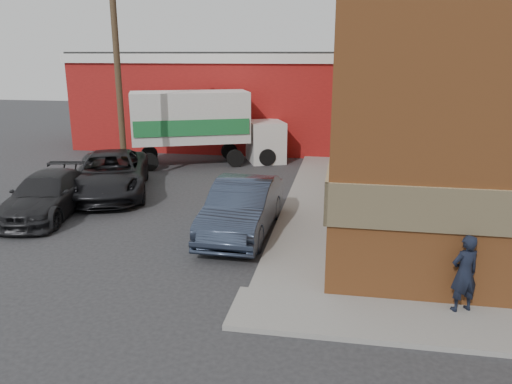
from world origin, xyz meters
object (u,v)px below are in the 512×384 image
at_px(warehouse, 220,98).
at_px(sedan, 242,208).
at_px(suv_b, 47,195).
at_px(utility_pole, 118,73).
at_px(box_truck, 205,123).
at_px(man, 464,273).
at_px(suv_a, 111,174).

xyz_separation_m(warehouse, sedan, (4.74, -16.05, -1.96)).
bearing_deg(suv_b, utility_pole, 69.56).
bearing_deg(sedan, warehouse, 107.58).
relative_size(warehouse, box_truck, 2.10).
xyz_separation_m(man, sedan, (-5.72, 4.20, -0.14)).
height_order(warehouse, suv_b, warehouse).
distance_m(utility_pole, sedan, 8.92).
bearing_deg(man, utility_pole, -62.08).
height_order(suv_a, suv_b, suv_a).
xyz_separation_m(utility_pole, sedan, (6.24, -5.05, -3.89)).
height_order(sedan, suv_a, sedan).
distance_m(warehouse, utility_pole, 11.27).
xyz_separation_m(suv_a, suv_b, (-0.97, -2.95, -0.11)).
xyz_separation_m(warehouse, man, (10.46, -20.25, -1.82)).
bearing_deg(suv_b, warehouse, 72.04).
height_order(suv_b, box_truck, box_truck).
bearing_deg(suv_a, box_truck, 50.05).
relative_size(suv_a, suv_b, 1.20).
bearing_deg(utility_pole, box_truck, 63.91).
distance_m(warehouse, sedan, 16.85).
xyz_separation_m(warehouse, box_truck, (0.79, -6.33, -0.68)).
distance_m(warehouse, suv_b, 15.77).
bearing_deg(warehouse, utility_pole, -97.77).
bearing_deg(utility_pole, man, -37.72).
bearing_deg(warehouse, suv_b, -98.78).
bearing_deg(man, suv_a, -57.46).
height_order(utility_pole, sedan, utility_pole).
bearing_deg(sedan, utility_pole, 142.13).
height_order(warehouse, suv_a, warehouse).
xyz_separation_m(utility_pole, suv_a, (0.08, -1.51, -3.90)).
distance_m(warehouse, box_truck, 6.42).
bearing_deg(box_truck, warehouse, 74.88).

